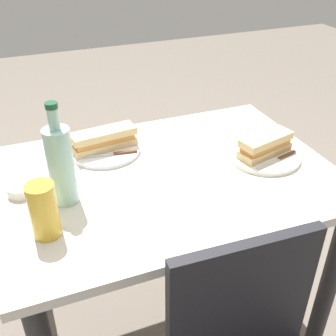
# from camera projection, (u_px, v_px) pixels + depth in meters

# --- Properties ---
(ground_plane) EXTENTS (8.00, 8.00, 0.00)m
(ground_plane) POSITION_uv_depth(u_px,v_px,m) (168.00, 325.00, 1.73)
(ground_plane) COLOR #6B6056
(dining_table) EXTENTS (1.05, 0.75, 0.75)m
(dining_table) POSITION_uv_depth(u_px,v_px,m) (168.00, 206.00, 1.39)
(dining_table) COLOR beige
(dining_table) RESTS_ON ground
(plate_near) EXTENTS (0.24, 0.24, 0.01)m
(plate_near) POSITION_uv_depth(u_px,v_px,m) (264.00, 156.00, 1.40)
(plate_near) COLOR silver
(plate_near) RESTS_ON dining_table
(baguette_sandwich_near) EXTENTS (0.20, 0.11, 0.07)m
(baguette_sandwich_near) POSITION_uv_depth(u_px,v_px,m) (265.00, 145.00, 1.38)
(baguette_sandwich_near) COLOR #DBB77A
(baguette_sandwich_near) RESTS_ON plate_near
(knife_near) EXTENTS (0.18, 0.06, 0.01)m
(knife_near) POSITION_uv_depth(u_px,v_px,m) (279.00, 159.00, 1.37)
(knife_near) COLOR silver
(knife_near) RESTS_ON plate_near
(plate_far) EXTENTS (0.24, 0.24, 0.01)m
(plate_far) POSITION_uv_depth(u_px,v_px,m) (105.00, 150.00, 1.44)
(plate_far) COLOR white
(plate_far) RESTS_ON dining_table
(baguette_sandwich_far) EXTENTS (0.23, 0.09, 0.07)m
(baguette_sandwich_far) POSITION_uv_depth(u_px,v_px,m) (104.00, 139.00, 1.41)
(baguette_sandwich_far) COLOR #DBB77A
(baguette_sandwich_far) RESTS_ON plate_far
(knife_far) EXTENTS (0.18, 0.04, 0.01)m
(knife_far) POSITION_uv_depth(u_px,v_px,m) (114.00, 154.00, 1.39)
(knife_far) COLOR silver
(knife_far) RESTS_ON plate_far
(water_bottle) EXTENTS (0.07, 0.07, 0.30)m
(water_bottle) POSITION_uv_depth(u_px,v_px,m) (61.00, 164.00, 1.14)
(water_bottle) COLOR #99C6B7
(water_bottle) RESTS_ON dining_table
(beer_glass) EXTENTS (0.07, 0.07, 0.15)m
(beer_glass) POSITION_uv_depth(u_px,v_px,m) (44.00, 210.00, 1.04)
(beer_glass) COLOR gold
(beer_glass) RESTS_ON dining_table
(olive_bowl) EXTENTS (0.09, 0.09, 0.03)m
(olive_bowl) POSITION_uv_depth(u_px,v_px,m) (22.00, 189.00, 1.23)
(olive_bowl) COLOR silver
(olive_bowl) RESTS_ON dining_table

